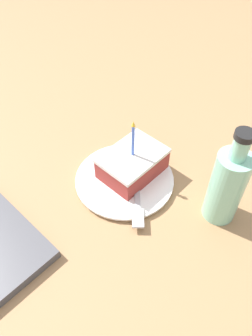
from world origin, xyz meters
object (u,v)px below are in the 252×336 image
Objects in this scene: cake_slice at (132,163)px; fork at (137,196)px; plate at (126,178)px; bottle at (227,185)px.

fork is at bearing 140.91° from cake_slice.
plate is at bearing -23.90° from fork.
plate is 0.04m from cake_slice.
plate is 1.51× the size of fork.
fork is 0.19m from bottle.
fork reaches higher than plate.
cake_slice reaches higher than plate.
cake_slice is 0.66× the size of bottle.
plate is 1.50× the size of cake_slice.
cake_slice is 0.21m from bottle.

